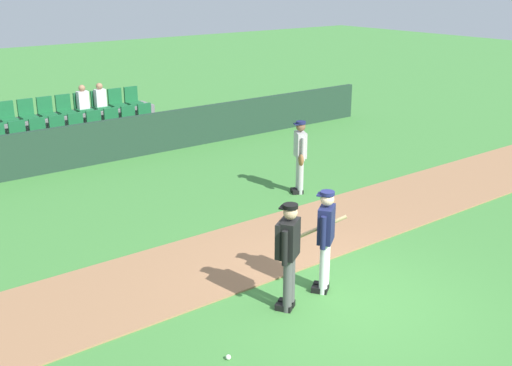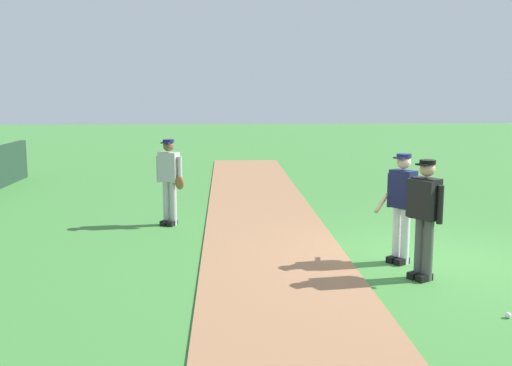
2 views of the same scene
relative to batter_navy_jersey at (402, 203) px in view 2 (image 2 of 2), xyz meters
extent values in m
plane|color=#42843A|center=(0.01, -0.42, -0.97)|extent=(80.00, 80.00, 0.00)
cube|color=#9E704C|center=(0.01, 1.99, -0.95)|extent=(28.00, 2.41, 0.03)
cylinder|color=white|center=(-0.07, -0.06, -0.52)|extent=(0.14, 0.14, 0.90)
cylinder|color=white|center=(0.06, 0.04, -0.52)|extent=(0.14, 0.14, 0.90)
cube|color=black|center=(-0.10, -0.01, -0.92)|extent=(0.25, 0.28, 0.10)
cube|color=black|center=(0.03, 0.09, -0.92)|extent=(0.25, 0.28, 0.10)
cube|color=#191E47|center=(0.00, -0.01, 0.23)|extent=(0.45, 0.41, 0.60)
cylinder|color=#191E47|center=(-0.20, -0.15, 0.18)|extent=(0.09, 0.09, 0.55)
cylinder|color=#191E47|center=(0.20, 0.14, 0.18)|extent=(0.09, 0.09, 0.55)
sphere|color=beige|center=(0.00, -0.01, 0.66)|extent=(0.22, 0.22, 0.22)
cylinder|color=#191E4C|center=(0.00, -0.01, 0.76)|extent=(0.23, 0.23, 0.06)
cube|color=#191E4C|center=(-0.06, 0.07, 0.73)|extent=(0.22, 0.20, 0.02)
cylinder|color=tan|center=(0.14, 0.22, 0.08)|extent=(0.67, 0.53, 0.41)
cylinder|color=#4C4C4C|center=(-0.91, -0.14, -0.52)|extent=(0.14, 0.14, 0.90)
cylinder|color=#4C4C4C|center=(-0.77, -0.05, -0.52)|extent=(0.14, 0.14, 0.90)
cube|color=black|center=(-0.94, -0.08, -0.92)|extent=(0.24, 0.28, 0.10)
cube|color=black|center=(-0.81, 0.00, -0.92)|extent=(0.24, 0.28, 0.10)
cube|color=black|center=(-0.84, -0.09, 0.23)|extent=(0.46, 0.40, 0.60)
cylinder|color=black|center=(-1.05, -0.23, 0.18)|extent=(0.09, 0.09, 0.55)
cylinder|color=black|center=(-0.63, 0.04, 0.18)|extent=(0.09, 0.09, 0.55)
sphere|color=tan|center=(-0.84, -0.09, 0.66)|extent=(0.22, 0.22, 0.22)
cylinder|color=black|center=(-0.84, -0.09, 0.76)|extent=(0.23, 0.23, 0.06)
cube|color=black|center=(-0.90, -0.01, 0.73)|extent=(0.22, 0.20, 0.02)
cube|color=black|center=(-0.91, 0.02, 0.23)|extent=(0.42, 0.30, 0.56)
cylinder|color=#B2B2B2|center=(2.89, 3.86, -0.52)|extent=(0.14, 0.14, 0.90)
cylinder|color=#B2B2B2|center=(2.96, 4.00, -0.52)|extent=(0.14, 0.14, 0.90)
cube|color=black|center=(2.84, 3.88, -0.92)|extent=(0.29, 0.22, 0.10)
cube|color=black|center=(2.91, 4.03, -0.92)|extent=(0.29, 0.22, 0.10)
cube|color=#B2B2B2|center=(2.92, 3.93, 0.23)|extent=(0.37, 0.46, 0.60)
cylinder|color=#B2B2B2|center=(2.82, 3.70, 0.18)|extent=(0.09, 0.09, 0.55)
cylinder|color=#B2B2B2|center=(3.03, 4.15, 0.18)|extent=(0.09, 0.09, 0.55)
sphere|color=brown|center=(2.92, 3.93, 0.66)|extent=(0.22, 0.22, 0.22)
cylinder|color=#191E4C|center=(2.92, 3.93, 0.76)|extent=(0.23, 0.23, 0.06)
cube|color=#191E4C|center=(2.84, 3.97, 0.73)|extent=(0.19, 0.21, 0.02)
ellipsoid|color=brown|center=(2.76, 3.71, -0.07)|extent=(0.20, 0.23, 0.28)
sphere|color=white|center=(-2.39, -0.63, -0.93)|extent=(0.07, 0.07, 0.07)
camera|label=1|loc=(-6.56, -6.67, 4.06)|focal=43.81mm
camera|label=2|loc=(-9.05, 2.80, 1.77)|focal=41.47mm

